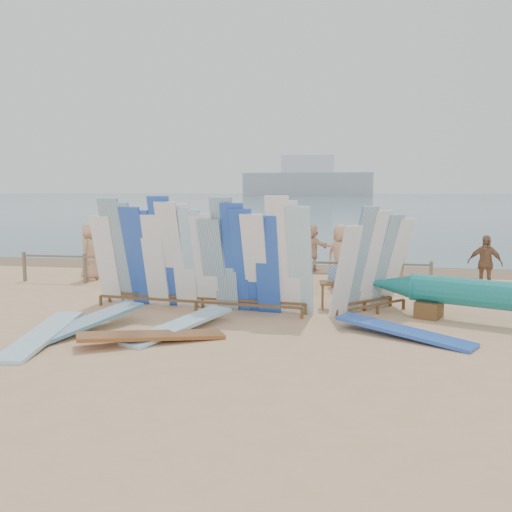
% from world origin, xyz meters
% --- Properties ---
extents(ground, '(160.00, 160.00, 0.00)m').
position_xyz_m(ground, '(0.00, 0.00, 0.00)').
color(ground, tan).
rests_on(ground, ground).
extents(ocean, '(320.00, 240.00, 0.02)m').
position_xyz_m(ocean, '(0.00, 128.00, 0.00)').
color(ocean, '#436578').
rests_on(ocean, ground).
extents(wet_sand_strip, '(40.00, 2.60, 0.01)m').
position_xyz_m(wet_sand_strip, '(0.00, 7.20, 0.00)').
color(wet_sand_strip, '#7D5F46').
rests_on(wet_sand_strip, ground).
extents(distant_ship, '(45.00, 8.00, 14.00)m').
position_xyz_m(distant_ship, '(-12.00, 180.00, 5.31)').
color(distant_ship, '#999EA3').
rests_on(distant_ship, ocean).
extents(fence, '(12.08, 0.08, 0.90)m').
position_xyz_m(fence, '(0.00, 3.00, 0.63)').
color(fence, '#6F6854').
rests_on(fence, ground).
extents(main_surfboard_rack, '(5.40, 1.23, 2.69)m').
position_xyz_m(main_surfboard_rack, '(0.40, 0.13, 1.21)').
color(main_surfboard_rack, brown).
rests_on(main_surfboard_rack, ground).
extents(side_surfboard_rack, '(1.93, 1.96, 2.47)m').
position_xyz_m(side_surfboard_rack, '(4.36, 0.56, 1.11)').
color(side_surfboard_rack, brown).
rests_on(side_surfboard_rack, ground).
extents(vendor_table, '(0.82, 0.62, 1.03)m').
position_xyz_m(vendor_table, '(3.55, 0.83, 0.34)').
color(vendor_table, brown).
rests_on(vendor_table, ground).
extents(flat_board_a, '(0.88, 2.75, 0.27)m').
position_xyz_m(flat_board_a, '(-1.77, -2.95, 0.00)').
color(flat_board_a, '#89C2DC').
rests_on(flat_board_a, ground).
extents(flat_board_b, '(1.63, 2.69, 0.27)m').
position_xyz_m(flat_board_b, '(0.54, -1.81, 0.00)').
color(flat_board_b, '#89C2DC').
rests_on(flat_board_b, ground).
extents(flat_board_c, '(2.62, 1.82, 0.26)m').
position_xyz_m(flat_board_c, '(0.27, -2.61, 0.00)').
color(flat_board_c, brown).
rests_on(flat_board_c, ground).
extents(flat_board_d, '(2.62, 1.82, 0.26)m').
position_xyz_m(flat_board_d, '(4.91, -1.46, 0.00)').
color(flat_board_d, blue).
rests_on(flat_board_d, ground).
extents(flat_board_e, '(1.62, 2.68, 0.38)m').
position_xyz_m(flat_board_e, '(-1.30, -2.19, 0.00)').
color(flat_board_e, silver).
rests_on(flat_board_e, ground).
extents(beach_chair_left, '(0.62, 0.63, 0.78)m').
position_xyz_m(beach_chair_left, '(1.39, 4.18, 0.23)').
color(beach_chair_left, '#B5132A').
rests_on(beach_chair_left, ground).
extents(beach_chair_right, '(0.80, 0.81, 0.94)m').
position_xyz_m(beach_chair_right, '(0.25, 4.14, 0.27)').
color(beach_chair_right, '#B5132A').
rests_on(beach_chair_right, ground).
extents(stroller, '(0.81, 0.98, 1.17)m').
position_xyz_m(stroller, '(1.97, 4.05, 0.47)').
color(stroller, '#B5132A').
rests_on(stroller, ground).
extents(beachgoer_11, '(1.80, 0.78, 1.88)m').
position_xyz_m(beachgoer_11, '(-4.56, 6.98, 0.94)').
color(beachgoer_11, beige).
rests_on(beachgoer_11, ground).
extents(beachgoer_8, '(0.54, 0.95, 1.85)m').
position_xyz_m(beachgoer_8, '(5.18, 4.77, 0.93)').
color(beachgoer_8, beige).
rests_on(beachgoer_8, ground).
extents(beachgoer_6, '(0.99, 0.81, 1.83)m').
position_xyz_m(beachgoer_6, '(3.59, 3.60, 0.92)').
color(beachgoer_6, tan).
rests_on(beachgoer_6, ground).
extents(beachgoer_10, '(1.00, 0.74, 1.57)m').
position_xyz_m(beachgoer_10, '(7.52, 3.72, 0.79)').
color(beachgoer_10, '#8C6042').
rests_on(beachgoer_10, ground).
extents(beachgoer_2, '(0.44, 0.81, 1.61)m').
position_xyz_m(beachgoer_2, '(-3.09, 4.20, 0.80)').
color(beachgoer_2, beige).
rests_on(beachgoer_2, ground).
extents(beachgoer_9, '(0.47, 1.01, 1.53)m').
position_xyz_m(beachgoer_9, '(4.44, 6.61, 0.77)').
color(beachgoer_9, tan).
rests_on(beachgoer_9, ground).
extents(beachgoer_4, '(0.70, 1.15, 1.82)m').
position_xyz_m(beachgoer_4, '(0.04, 4.98, 0.91)').
color(beachgoer_4, '#8C6042').
rests_on(beachgoer_4, ground).
extents(beachgoer_0, '(0.42, 0.88, 1.79)m').
position_xyz_m(beachgoer_0, '(-4.12, 3.60, 0.90)').
color(beachgoer_0, tan).
rests_on(beachgoer_0, ground).
extents(beachgoer_5, '(1.55, 1.16, 1.62)m').
position_xyz_m(beachgoer_5, '(2.52, 6.76, 0.81)').
color(beachgoer_5, beige).
rests_on(beachgoer_5, ground).
extents(beachgoer_3, '(0.55, 1.11, 1.66)m').
position_xyz_m(beachgoer_3, '(-1.74, 5.20, 0.83)').
color(beachgoer_3, tan).
rests_on(beachgoer_3, ground).
extents(beachgoer_1, '(0.62, 0.70, 1.70)m').
position_xyz_m(beachgoer_1, '(-2.49, 4.86, 0.85)').
color(beachgoer_1, '#8C6042').
rests_on(beachgoer_1, ground).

